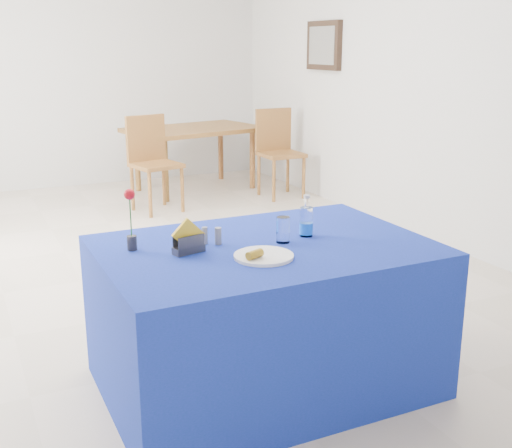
{
  "coord_description": "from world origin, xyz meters",
  "views": [
    {
      "loc": [
        -1.32,
        -4.63,
        1.7
      ],
      "look_at": [
        -0.11,
        -2.09,
        0.92
      ],
      "focal_mm": 45.0,
      "sensor_mm": 36.0,
      "label": 1
    }
  ],
  "objects_px": {
    "plate": "(264,256)",
    "water_bottle": "(306,222)",
    "chair_bg_left": "(152,156)",
    "chair_bg_right": "(278,146)",
    "oak_table": "(195,134)",
    "blue_table": "(265,316)"
  },
  "relations": [
    {
      "from": "plate",
      "to": "oak_table",
      "type": "height_order",
      "value": "plate"
    },
    {
      "from": "water_bottle",
      "to": "chair_bg_right",
      "type": "bearing_deg",
      "value": 64.63
    },
    {
      "from": "plate",
      "to": "chair_bg_right",
      "type": "relative_size",
      "value": 0.28
    },
    {
      "from": "oak_table",
      "to": "chair_bg_left",
      "type": "xyz_separation_m",
      "value": [
        -0.76,
        -0.74,
        -0.1
      ]
    },
    {
      "from": "blue_table",
      "to": "oak_table",
      "type": "height_order",
      "value": "blue_table"
    },
    {
      "from": "water_bottle",
      "to": "oak_table",
      "type": "bearing_deg",
      "value": 76.91
    },
    {
      "from": "blue_table",
      "to": "water_bottle",
      "type": "distance_m",
      "value": 0.52
    },
    {
      "from": "plate",
      "to": "chair_bg_right",
      "type": "distance_m",
      "value": 4.58
    },
    {
      "from": "water_bottle",
      "to": "blue_table",
      "type": "bearing_deg",
      "value": -170.42
    },
    {
      "from": "water_bottle",
      "to": "chair_bg_right",
      "type": "distance_m",
      "value": 4.23
    },
    {
      "from": "oak_table",
      "to": "chair_bg_right",
      "type": "height_order",
      "value": "chair_bg_right"
    },
    {
      "from": "plate",
      "to": "water_bottle",
      "type": "distance_m",
      "value": 0.42
    },
    {
      "from": "plate",
      "to": "oak_table",
      "type": "distance_m",
      "value": 4.94
    },
    {
      "from": "blue_table",
      "to": "oak_table",
      "type": "xyz_separation_m",
      "value": [
        1.31,
        4.56,
        0.3
      ]
    },
    {
      "from": "plate",
      "to": "oak_table",
      "type": "bearing_deg",
      "value": 73.52
    },
    {
      "from": "chair_bg_left",
      "to": "chair_bg_right",
      "type": "xyz_separation_m",
      "value": [
        1.51,
        0.04,
        0.0
      ]
    },
    {
      "from": "plate",
      "to": "chair_bg_right",
      "type": "bearing_deg",
      "value": 61.85
    },
    {
      "from": "plate",
      "to": "water_bottle",
      "type": "xyz_separation_m",
      "value": [
        0.35,
        0.22,
        0.06
      ]
    },
    {
      "from": "water_bottle",
      "to": "chair_bg_left",
      "type": "relative_size",
      "value": 0.22
    },
    {
      "from": "chair_bg_left",
      "to": "water_bottle",
      "type": "bearing_deg",
      "value": -106.94
    },
    {
      "from": "oak_table",
      "to": "chair_bg_left",
      "type": "relative_size",
      "value": 1.7
    },
    {
      "from": "chair_bg_left",
      "to": "plate",
      "type": "bearing_deg",
      "value": -111.66
    }
  ]
}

